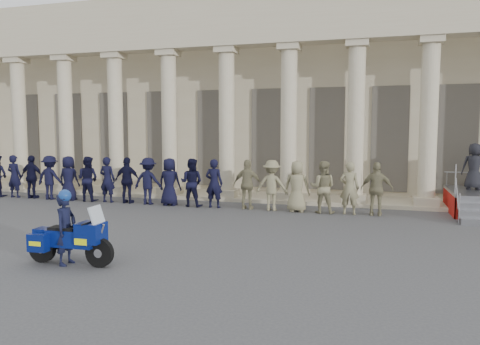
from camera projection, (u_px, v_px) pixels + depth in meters
name	position (u px, v px, depth m)	size (l,w,h in m)	color
ground	(177.00, 249.00, 11.64)	(90.00, 90.00, 0.00)	#414143
building	(288.00, 100.00, 25.29)	(40.00, 12.50, 9.00)	#BAAC8C
officer_rank	(160.00, 181.00, 18.31)	(17.02, 0.70, 1.85)	black
motorcycle	(71.00, 239.00, 10.26)	(2.09, 0.86, 1.34)	black
rider	(66.00, 227.00, 10.27)	(0.39, 0.59, 1.67)	black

